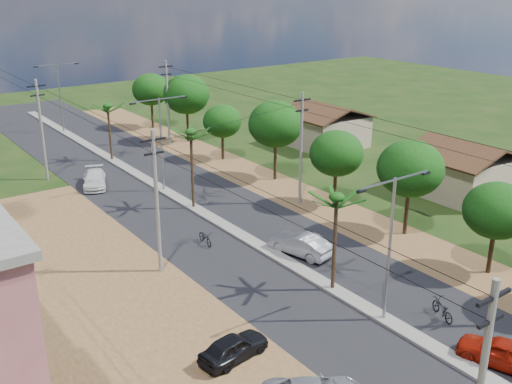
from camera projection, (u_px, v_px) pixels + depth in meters
ground at (383, 320)px, 31.82m from camera, size 160.00×160.00×0.00m
road at (229, 229)px, 43.25m from camera, size 12.00×110.00×0.04m
median at (207, 215)px, 45.52m from camera, size 1.00×90.00×0.18m
dirt_lot_west at (54, 345)px, 29.66m from camera, size 18.00×46.00×0.04m
dirt_shoulder_east at (317, 204)px, 47.93m from camera, size 5.00×90.00×0.03m
house_east_near at (462, 166)px, 49.64m from camera, size 7.60×7.50×4.60m
house_east_far at (325, 124)px, 63.92m from camera, size 7.60×7.50×4.60m
tree_east_b at (497, 211)px, 35.54m from camera, size 4.00×4.00×5.83m
tree_east_c at (410, 169)px, 40.84m from camera, size 4.60×4.60×6.83m
tree_east_d at (336, 153)px, 46.19m from camera, size 4.20×4.20×6.13m
tree_east_e at (275, 124)px, 52.15m from camera, size 4.80×4.80×7.14m
tree_east_f at (222, 121)px, 58.44m from camera, size 3.80×3.80×5.52m
tree_east_g at (186, 94)px, 64.41m from camera, size 5.00×5.00×7.38m
tree_east_h at (151, 90)px, 70.55m from camera, size 4.40×4.40×6.52m
palm_median_near at (337, 201)px, 32.99m from camera, size 2.00×2.00×6.15m
palm_median_mid at (191, 136)px, 45.07m from camera, size 2.00×2.00×6.55m
palm_median_far at (108, 108)px, 57.48m from camera, size 2.00×2.00×5.85m
streetlight_near at (390, 238)px, 30.19m from camera, size 5.10×0.18×8.00m
streetlight_mid at (161, 137)px, 49.26m from camera, size 5.10×0.18×8.00m
streetlight_far at (60, 92)px, 68.32m from camera, size 5.10×0.18×8.00m
utility_pole_w_b at (157, 199)px, 35.50m from camera, size 1.60×0.24×9.00m
utility_pole_w_c at (41, 128)px, 52.28m from camera, size 1.60×0.24×9.00m
utility_pole_e_b at (301, 146)px, 46.53m from camera, size 1.60×0.24×9.00m
utility_pole_e_c at (168, 101)px, 63.31m from camera, size 1.60×0.24×9.00m
car_red_near at (501, 353)px, 27.92m from camera, size 2.76×4.30×1.36m
car_silver_mid at (301, 245)px, 39.04m from camera, size 2.52×4.66×1.46m
car_white_far at (95, 179)px, 51.77m from camera, size 3.42×4.94×1.33m
car_parked_dark at (234, 348)px, 28.41m from camera, size 3.84×2.01×1.25m
moto_rider_east at (442, 310)px, 31.86m from camera, size 1.34×2.06×1.02m
moto_rider_west_a at (205, 238)px, 40.67m from camera, size 0.83×1.89×0.96m
moto_rider_west_b at (89, 184)px, 51.09m from camera, size 0.69×1.67×0.97m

